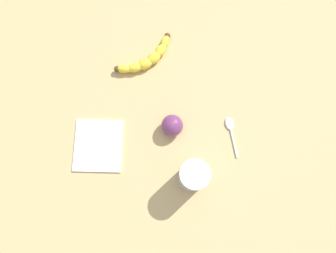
% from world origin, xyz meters
% --- Properties ---
extents(wooden_tabletop, '(1.20, 1.20, 0.03)m').
position_xyz_m(wooden_tabletop, '(0.00, 0.00, 0.01)').
color(wooden_tabletop, tan).
rests_on(wooden_tabletop, ground).
extents(banana, '(0.07, 0.19, 0.03)m').
position_xyz_m(banana, '(-0.18, 0.00, 0.05)').
color(banana, yellow).
rests_on(banana, wooden_tabletop).
extents(smoothie_glass, '(0.07, 0.07, 0.12)m').
position_xyz_m(smoothie_glass, '(0.16, -0.07, 0.09)').
color(smoothie_glass, silver).
rests_on(smoothie_glass, wooden_tabletop).
extents(plum_fruit, '(0.06, 0.06, 0.06)m').
position_xyz_m(plum_fruit, '(0.02, -0.04, 0.06)').
color(plum_fruit, '#6B3360').
rests_on(plum_fruit, wooden_tabletop).
extents(teaspoon, '(0.11, 0.05, 0.01)m').
position_xyz_m(teaspoon, '(0.10, 0.10, 0.03)').
color(teaspoon, silver).
rests_on(teaspoon, wooden_tabletop).
extents(folded_napkin, '(0.19, 0.18, 0.01)m').
position_xyz_m(folded_napkin, '(-0.04, -0.23, 0.03)').
color(folded_napkin, white).
rests_on(folded_napkin, wooden_tabletop).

